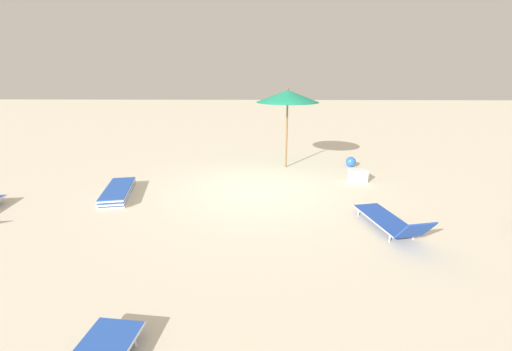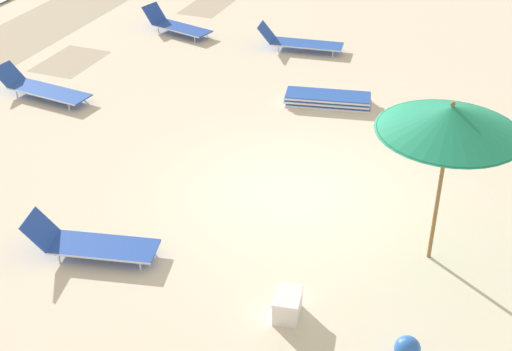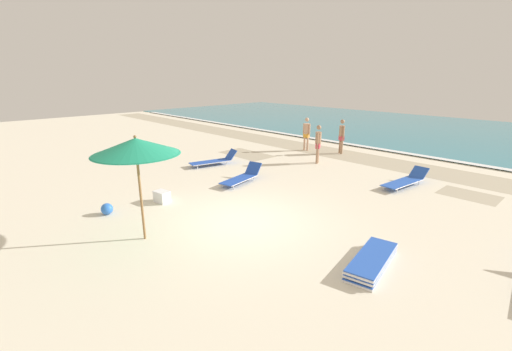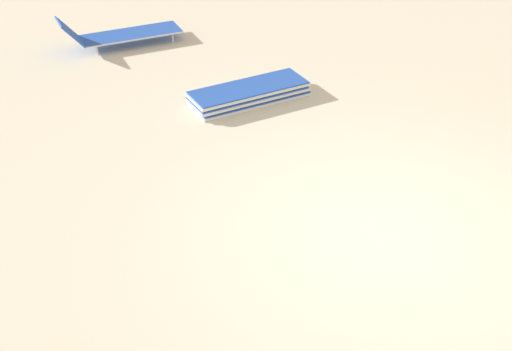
# 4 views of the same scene
# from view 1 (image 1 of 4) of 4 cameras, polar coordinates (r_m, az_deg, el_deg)

# --- Properties ---
(ground_plane) EXTENTS (60.00, 60.00, 0.16)m
(ground_plane) POSITION_cam_1_polar(r_m,az_deg,el_deg) (9.41, 0.41, -2.96)
(ground_plane) COLOR beige
(beach_umbrella) EXTENTS (2.03, 2.03, 2.62)m
(beach_umbrella) POSITION_cam_1_polar(r_m,az_deg,el_deg) (11.31, 5.30, 12.97)
(beach_umbrella) COLOR olive
(beach_umbrella) RESTS_ON ground_plane
(lounger_stack) EXTENTS (0.97, 1.95, 0.24)m
(lounger_stack) POSITION_cam_1_polar(r_m,az_deg,el_deg) (9.62, -21.98, -2.54)
(lounger_stack) COLOR blue
(lounger_stack) RESTS_ON ground_plane
(sun_lounger_beside_umbrella) EXTENTS (1.02, 2.07, 0.60)m
(sun_lounger_beside_umbrella) POSITION_cam_1_polar(r_m,az_deg,el_deg) (7.52, 21.51, -7.10)
(sun_lounger_beside_umbrella) COLOR blue
(sun_lounger_beside_umbrella) RESTS_ON ground_plane
(beach_ball) EXTENTS (0.34, 0.34, 0.34)m
(beach_ball) POSITION_cam_1_polar(r_m,az_deg,el_deg) (12.10, 15.52, 2.22)
(beach_ball) COLOR blue
(beach_ball) RESTS_ON ground_plane
(cooler_box) EXTENTS (0.55, 0.43, 0.37)m
(cooler_box) POSITION_cam_1_polar(r_m,az_deg,el_deg) (10.49, 16.63, -0.04)
(cooler_box) COLOR white
(cooler_box) RESTS_ON ground_plane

